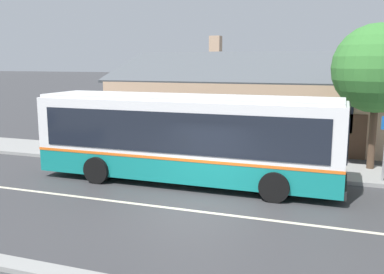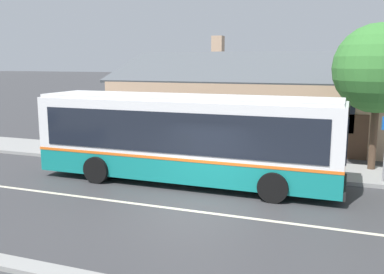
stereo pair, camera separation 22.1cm
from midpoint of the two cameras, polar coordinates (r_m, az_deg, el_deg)
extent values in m
plane|color=#38383A|center=(13.20, -0.38, -9.81)|extent=(300.00, 300.00, 0.00)
cube|color=gray|center=(18.70, 5.93, -3.65)|extent=(60.00, 3.00, 0.15)
cube|color=beige|center=(13.20, -0.38, -9.80)|extent=(60.00, 0.16, 0.01)
cube|color=tan|center=(26.48, 13.91, 3.70)|extent=(20.41, 10.79, 3.38)
cube|color=#4C5156|center=(23.65, 13.49, 9.09)|extent=(21.01, 5.44, 1.79)
cube|color=#4C5156|center=(29.02, 14.68, 9.16)|extent=(21.01, 5.44, 1.79)
cube|color=tan|center=(28.51, 2.94, 12.11)|extent=(0.70, 0.70, 1.20)
cube|color=black|center=(23.10, -5.47, 3.48)|extent=(1.10, 0.06, 1.30)
cube|color=black|center=(21.53, 6.12, 2.99)|extent=(1.10, 0.06, 1.30)
cube|color=black|center=(20.94, 18.89, 2.31)|extent=(1.10, 0.06, 1.30)
cube|color=#4C3323|center=(21.07, 20.61, 0.01)|extent=(1.00, 0.06, 2.10)
cube|color=#147F7A|center=(16.04, -1.19, -3.64)|extent=(11.24, 2.55, 0.83)
cube|color=orange|center=(15.94, -1.19, -2.02)|extent=(11.26, 2.57, 0.10)
cube|color=white|center=(15.76, -1.21, 1.59)|extent=(11.24, 2.55, 1.93)
cube|color=white|center=(15.64, -1.22, 5.30)|extent=(11.01, 2.43, 0.12)
cube|color=black|center=(16.95, 0.30, 1.85)|extent=(10.33, 0.08, 1.43)
cube|color=black|center=(14.61, -2.95, 0.51)|extent=(10.33, 0.08, 1.43)
cube|color=black|center=(14.79, 19.69, 0.05)|extent=(0.05, 2.20, 1.43)
cube|color=black|center=(14.67, 19.90, 3.61)|extent=(0.05, 1.75, 0.24)
cube|color=black|center=(15.15, 19.39, -6.18)|extent=(0.09, 2.50, 0.28)
cube|color=#197233|center=(17.70, -4.00, -2.36)|extent=(3.14, 0.05, 0.58)
cube|color=black|center=(16.17, 15.13, -0.84)|extent=(0.90, 0.03, 2.51)
cylinder|color=black|center=(16.46, 11.83, -4.18)|extent=(1.00, 0.28, 1.00)
cylinder|color=black|center=(14.07, 10.46, -6.58)|extent=(1.00, 0.28, 1.00)
cylinder|color=black|center=(18.44, -8.84, -2.55)|extent=(1.00, 0.28, 1.00)
cylinder|color=black|center=(16.34, -12.97, -4.33)|extent=(1.00, 0.28, 1.00)
cube|color=brown|center=(21.56, -13.82, -0.63)|extent=(1.65, 0.10, 0.04)
cube|color=brown|center=(21.44, -14.03, -0.69)|extent=(1.65, 0.10, 0.04)
cube|color=brown|center=(21.33, -14.25, -0.76)|extent=(1.65, 0.10, 0.04)
cube|color=brown|center=(21.17, -14.47, -0.02)|extent=(1.65, 0.04, 0.10)
cube|color=brown|center=(21.15, -14.49, 0.35)|extent=(1.65, 0.04, 0.10)
cube|color=black|center=(21.13, -12.52, -1.41)|extent=(0.08, 0.43, 0.45)
cube|color=black|center=(21.85, -15.45, -1.16)|extent=(0.08, 0.43, 0.45)
cylinder|color=#4C3828|center=(18.79, 22.61, 0.23)|extent=(0.29, 0.29, 3.07)
sphere|color=#387A33|center=(18.56, 23.17, 8.42)|extent=(3.54, 3.54, 3.54)
camera|label=1|loc=(0.11, -90.37, -0.07)|focal=40.00mm
camera|label=2|loc=(0.11, 89.63, 0.07)|focal=40.00mm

